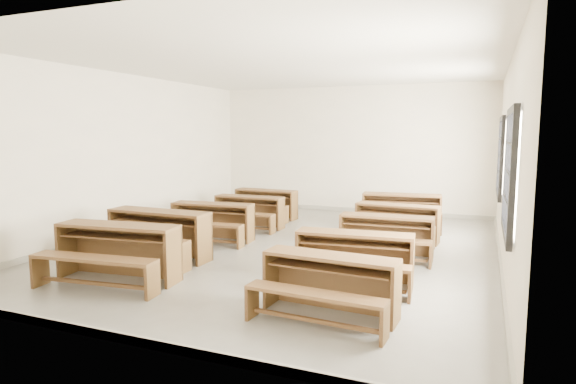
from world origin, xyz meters
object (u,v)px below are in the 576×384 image
at_px(desk_set_5, 329,281).
at_px(desk_set_8, 396,220).
at_px(desk_set_3, 248,209).
at_px(desk_set_4, 265,202).
at_px(desk_set_0, 116,248).
at_px(desk_set_7, 386,233).
at_px(desk_set_1, 157,231).
at_px(desk_set_6, 354,255).
at_px(desk_set_9, 401,208).
at_px(desk_set_2, 212,219).

xyz_separation_m(desk_set_5, desk_set_8, (0.06, 4.03, 0.00)).
distance_m(desk_set_3, desk_set_4, 1.18).
bearing_deg(desk_set_5, desk_set_0, -178.85).
xyz_separation_m(desk_set_0, desk_set_7, (3.21, 2.70, -0.06)).
relative_size(desk_set_0, desk_set_1, 1.04).
relative_size(desk_set_0, desk_set_4, 1.18).
bearing_deg(desk_set_5, desk_set_3, 130.21).
bearing_deg(desk_set_0, desk_set_1, 93.23).
bearing_deg(desk_set_8, desk_set_5, -86.62).
bearing_deg(desk_set_6, desk_set_8, 83.04).
xyz_separation_m(desk_set_4, desk_set_7, (3.35, -2.49, 0.00)).
relative_size(desk_set_6, desk_set_9, 0.95).
distance_m(desk_set_3, desk_set_9, 3.27).
bearing_deg(desk_set_6, desk_set_1, 173.43).
distance_m(desk_set_0, desk_set_6, 3.27).
distance_m(desk_set_5, desk_set_7, 2.82).
xyz_separation_m(desk_set_6, desk_set_9, (-0.03, 4.12, 0.02)).
relative_size(desk_set_3, desk_set_4, 0.98).
bearing_deg(desk_set_6, desk_set_9, 85.19).
relative_size(desk_set_0, desk_set_6, 1.12).
xyz_separation_m(desk_set_1, desk_set_6, (3.28, -0.08, -0.05)).
xyz_separation_m(desk_set_6, desk_set_8, (0.09, 2.83, -0.01)).
relative_size(desk_set_1, desk_set_7, 1.13).
xyz_separation_m(desk_set_3, desk_set_4, (-0.15, 1.17, 0.00)).
distance_m(desk_set_0, desk_set_1, 1.18).
height_order(desk_set_2, desk_set_7, desk_set_2).
bearing_deg(desk_set_6, desk_set_3, 131.19).
height_order(desk_set_1, desk_set_5, desk_set_1).
relative_size(desk_set_4, desk_set_6, 0.95).
height_order(desk_set_3, desk_set_6, desk_set_6).
relative_size(desk_set_1, desk_set_3, 1.16).
relative_size(desk_set_2, desk_set_9, 0.95).
height_order(desk_set_7, desk_set_9, desk_set_9).
height_order(desk_set_1, desk_set_9, desk_set_1).
bearing_deg(desk_set_7, desk_set_4, 140.49).
bearing_deg(desk_set_0, desk_set_9, 53.18).
bearing_deg(desk_set_8, desk_set_9, 99.35).
relative_size(desk_set_1, desk_set_2, 1.07).
relative_size(desk_set_7, desk_set_8, 0.97).
bearing_deg(desk_set_5, desk_set_6, 94.51).
distance_m(desk_set_2, desk_set_3, 1.35).
distance_m(desk_set_0, desk_set_9, 6.04).
height_order(desk_set_4, desk_set_7, desk_set_7).
bearing_deg(desk_set_7, desk_set_1, -158.58).
xyz_separation_m(desk_set_0, desk_set_2, (-0.09, 2.67, -0.05)).
height_order(desk_set_4, desk_set_6, desk_set_6).
bearing_deg(desk_set_1, desk_set_5, -20.43).
xyz_separation_m(desk_set_1, desk_set_3, (0.20, 2.85, -0.06)).
xyz_separation_m(desk_set_1, desk_set_4, (0.05, 4.03, -0.06)).
distance_m(desk_set_5, desk_set_6, 1.20).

